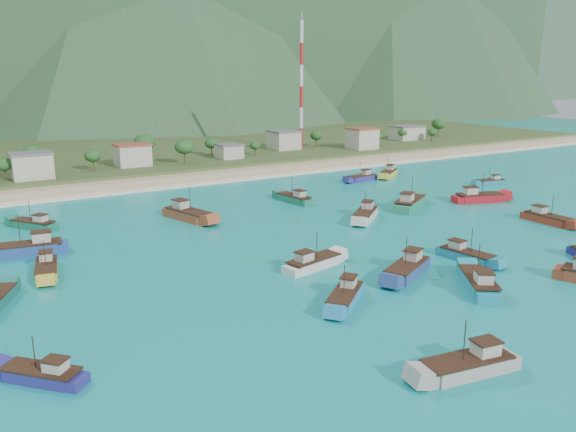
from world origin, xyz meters
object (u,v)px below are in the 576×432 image
boat_2 (345,297)px  boat_14 (466,256)px  boat_3 (478,284)px  boat_5 (365,215)px  radio_tower (301,86)px  boat_10 (43,376)px  boat_9 (410,204)px  boat_24 (294,199)px  boat_20 (547,219)px  boat_11 (313,264)px  boat_28 (491,182)px  boat_1 (47,269)px  boat_19 (362,178)px  boat_27 (34,225)px  boat_4 (407,270)px  boat_21 (188,215)px  boat_18 (28,249)px  boat_16 (478,198)px  boat_23 (469,366)px  boat_12 (388,174)px

boat_2 → boat_14: size_ratio=0.95×
boat_3 → boat_5: (11.40, 38.71, -0.00)m
radio_tower → boat_10: size_ratio=5.58×
boat_9 → boat_24: 26.48m
boat_24 → boat_14: bearing=-96.2°
boat_9 → boat_20: boat_9 is taller
boat_20 → boat_11: bearing=-0.7°
boat_14 → boat_28: boat_14 is taller
boat_10 → boat_11: (41.02, 13.32, 0.17)m
boat_1 → boat_24: 61.37m
boat_11 → boat_19: boat_11 is taller
boat_3 → boat_27: bearing=160.8°
boat_14 → boat_20: (32.36, 7.50, 0.07)m
boat_4 → boat_21: 50.65m
boat_1 → boat_4: (45.85, -29.06, 0.17)m
boat_20 → boat_28: size_ratio=1.20×
boat_18 → boat_16: bearing=-88.1°
boat_4 → boat_11: bearing=20.6°
boat_23 → boat_4: bearing=-21.4°
boat_21 → boat_19: bearing=178.9°
boat_4 → boat_12: boat_4 is taller
boat_16 → boat_21: 67.46m
boat_10 → boat_12: size_ratio=0.78×
boat_19 → boat_21: bearing=95.8°
radio_tower → boat_20: radio_tower is taller
boat_1 → boat_11: bearing=161.7°
radio_tower → boat_12: size_ratio=4.37×
radio_tower → boat_3: 142.20m
boat_4 → boat_14: size_ratio=1.16×
boat_5 → boat_14: bearing=135.1°
boat_1 → boat_2: boat_2 is taller
boat_9 → boat_24: bearing=-164.7°
boat_5 → boat_10: 74.78m
boat_11 → boat_2: bearing=-28.2°
boat_1 → boat_19: (88.20, 34.21, 0.01)m
boat_2 → boat_24: (25.89, 53.56, 0.06)m
boat_4 → boat_16: size_ratio=0.93×
boat_5 → boat_12: bearing=-86.1°
boat_27 → boat_12: bearing=-31.7°
boat_20 → boat_23: (-59.97, -32.03, 0.01)m
boat_27 → boat_2: bearing=-99.9°
boat_21 → boat_27: bearing=-34.3°
boat_11 → boat_21: bearing=175.6°
boat_12 → boat_20: size_ratio=1.00×
boat_16 → boat_18: bearing=-78.2°
boat_9 → boat_23: size_ratio=1.19×
boat_2 → boat_24: bearing=-64.7°
boat_23 → boat_24: bearing=-9.9°
boat_9 → boat_18: bearing=-126.4°
boat_12 → boat_4: bearing=105.6°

